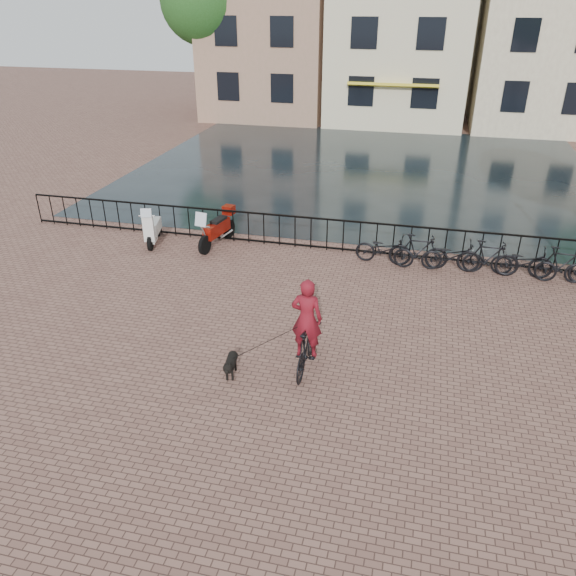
% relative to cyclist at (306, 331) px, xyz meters
% --- Properties ---
extents(ground, '(100.00, 100.00, 0.00)m').
position_rel_cyclist_xyz_m(ground, '(-0.68, -1.78, -0.92)').
color(ground, brown).
rests_on(ground, ground).
extents(canal_water, '(20.00, 20.00, 0.00)m').
position_rel_cyclist_xyz_m(canal_water, '(-0.68, 15.52, -0.92)').
color(canal_water, black).
rests_on(canal_water, ground).
extents(railing, '(20.00, 0.05, 1.02)m').
position_rel_cyclist_xyz_m(railing, '(-0.68, 6.22, -0.42)').
color(railing, black).
rests_on(railing, ground).
extents(canal_house_left, '(7.50, 9.00, 12.80)m').
position_rel_cyclist_xyz_m(canal_house_left, '(-8.18, 28.22, 5.48)').
color(canal_house_left, '#957356').
rests_on(canal_house_left, ground).
extents(canal_house_mid, '(8.00, 9.50, 11.80)m').
position_rel_cyclist_xyz_m(canal_house_mid, '(-0.18, 28.21, 4.98)').
color(canal_house_mid, beige).
rests_on(canal_house_mid, ground).
extents(canal_house_right, '(7.00, 9.00, 13.30)m').
position_rel_cyclist_xyz_m(canal_house_right, '(7.82, 28.22, 5.73)').
color(canal_house_right, '#BDAD8D').
rests_on(canal_house_right, ground).
extents(tree_far_left, '(5.04, 5.04, 9.27)m').
position_rel_cyclist_xyz_m(tree_far_left, '(-11.68, 25.22, 5.81)').
color(tree_far_left, black).
rests_on(tree_far_left, ground).
extents(cyclist, '(0.77, 1.78, 2.43)m').
position_rel_cyclist_xyz_m(cyclist, '(0.00, 0.00, 0.00)').
color(cyclist, black).
rests_on(cyclist, ground).
extents(dog, '(0.35, 0.78, 0.51)m').
position_rel_cyclist_xyz_m(dog, '(-1.44, -0.60, -0.67)').
color(dog, black).
rests_on(dog, ground).
extents(motorcycle, '(0.80, 1.98, 1.38)m').
position_rel_cyclist_xyz_m(motorcycle, '(-4.06, 5.76, -0.23)').
color(motorcycle, maroon).
rests_on(motorcycle, ground).
extents(scooter, '(0.79, 1.56, 1.40)m').
position_rel_cyclist_xyz_m(scooter, '(-6.08, 5.48, -0.22)').
color(scooter, white).
rests_on(scooter, ground).
extents(parked_bike_0, '(1.79, 0.86, 0.90)m').
position_rel_cyclist_xyz_m(parked_bike_0, '(1.12, 5.62, -0.47)').
color(parked_bike_0, black).
rests_on(parked_bike_0, ground).
extents(parked_bike_1, '(1.67, 0.49, 1.00)m').
position_rel_cyclist_xyz_m(parked_bike_1, '(2.07, 5.62, -0.42)').
color(parked_bike_1, black).
rests_on(parked_bike_1, ground).
extents(parked_bike_2, '(1.76, 0.74, 0.90)m').
position_rel_cyclist_xyz_m(parked_bike_2, '(3.02, 5.62, -0.47)').
color(parked_bike_2, black).
rests_on(parked_bike_2, ground).
extents(parked_bike_3, '(1.67, 0.50, 1.00)m').
position_rel_cyclist_xyz_m(parked_bike_3, '(3.97, 5.62, -0.42)').
color(parked_bike_3, black).
rests_on(parked_bike_3, ground).
extents(parked_bike_4, '(1.78, 0.82, 0.90)m').
position_rel_cyclist_xyz_m(parked_bike_4, '(4.92, 5.62, -0.47)').
color(parked_bike_4, black).
rests_on(parked_bike_4, ground).
extents(parked_bike_5, '(1.69, 0.58, 1.00)m').
position_rel_cyclist_xyz_m(parked_bike_5, '(5.87, 5.62, -0.42)').
color(parked_bike_5, black).
rests_on(parked_bike_5, ground).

